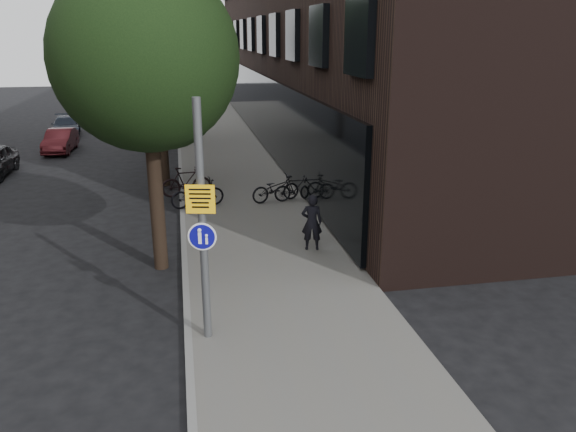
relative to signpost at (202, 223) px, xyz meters
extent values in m
plane|color=black|center=(1.61, -0.56, -2.48)|extent=(120.00, 120.00, 0.00)
cube|color=#5C5A55|center=(1.86, 9.44, -2.42)|extent=(4.50, 60.00, 0.12)
cube|color=slate|center=(-0.39, 9.44, -2.42)|extent=(0.15, 60.00, 0.13)
cylinder|color=black|center=(-0.99, 3.94, -0.88)|extent=(0.36, 0.36, 3.20)
sphere|color=black|center=(-0.99, 3.94, 2.82)|extent=(4.40, 4.40, 4.40)
sphere|color=black|center=(-0.59, 4.74, 1.82)|extent=(2.64, 2.64, 2.64)
cylinder|color=black|center=(-0.99, 12.44, -0.88)|extent=(0.36, 0.36, 3.20)
sphere|color=black|center=(-0.99, 12.44, 2.82)|extent=(5.00, 5.00, 5.00)
sphere|color=black|center=(-0.59, 13.24, 1.82)|extent=(3.00, 3.00, 3.00)
cylinder|color=black|center=(-0.99, 21.44, -0.88)|extent=(0.36, 0.36, 3.20)
sphere|color=black|center=(-0.99, 21.44, 2.82)|extent=(5.00, 5.00, 5.00)
sphere|color=black|center=(-0.59, 22.24, 1.82)|extent=(3.00, 3.00, 3.00)
cylinder|color=#595B5E|center=(0.00, 0.00, -0.02)|extent=(0.16, 0.16, 4.68)
cube|color=yellow|center=(0.00, 0.00, 0.50)|extent=(0.53, 0.15, 0.54)
cylinder|color=#0C0B7B|center=(0.00, 0.00, -0.23)|extent=(0.47, 0.12, 0.48)
cylinder|color=white|center=(0.00, 0.00, -0.23)|extent=(0.53, 0.13, 0.54)
imported|color=black|center=(3.10, 4.17, -1.57)|extent=(0.63, 0.47, 1.58)
imported|color=black|center=(2.91, 8.95, -1.89)|extent=(1.91, 1.10, 0.95)
imported|color=black|center=(3.61, 8.88, -1.90)|extent=(1.55, 0.49, 0.92)
imported|color=black|center=(0.15, 8.80, -1.87)|extent=(1.96, 1.05, 0.98)
imported|color=black|center=(-0.19, 10.21, -1.81)|extent=(1.87, 0.74, 1.10)
imported|color=#50171B|center=(-6.36, 20.24, -1.90)|extent=(1.32, 3.54, 1.16)
imported|color=black|center=(-6.96, 25.33, -1.92)|extent=(2.04, 4.01, 1.11)
camera|label=1|loc=(-0.31, -9.98, 3.38)|focal=35.00mm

